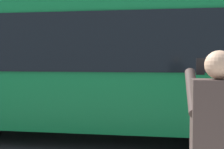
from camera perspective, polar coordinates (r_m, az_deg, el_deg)
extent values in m
plane|color=#38383A|center=(7.28, 5.40, -11.33)|extent=(60.00, 60.00, 0.00)
cube|color=#0F7238|center=(6.96, -6.16, 2.16)|extent=(9.00, 2.50, 2.60)
cube|color=black|center=(5.76, -9.46, 5.98)|extent=(7.60, 0.06, 1.10)
cylinder|color=black|center=(8.01, 17.45, -6.48)|extent=(1.00, 0.28, 1.00)
cube|color=#473833|center=(2.51, 19.08, -8.40)|extent=(0.40, 0.24, 0.66)
sphere|color=#D8A884|center=(2.46, 19.25, 1.71)|extent=(0.22, 0.22, 0.22)
cylinder|color=#473833|center=(2.61, 14.64, -3.01)|extent=(0.09, 0.48, 0.37)
cube|color=black|center=(2.74, 16.07, 1.44)|extent=(0.07, 0.01, 0.14)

